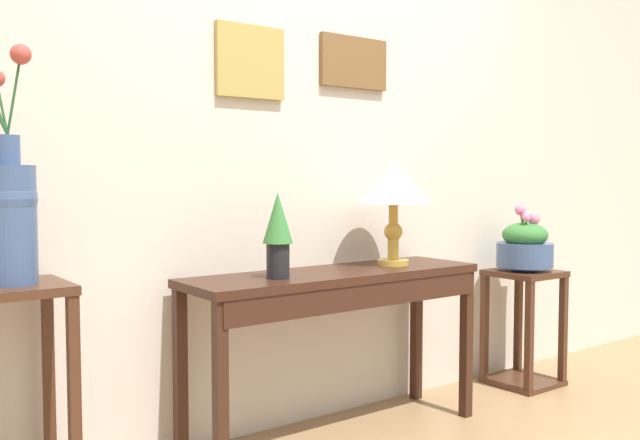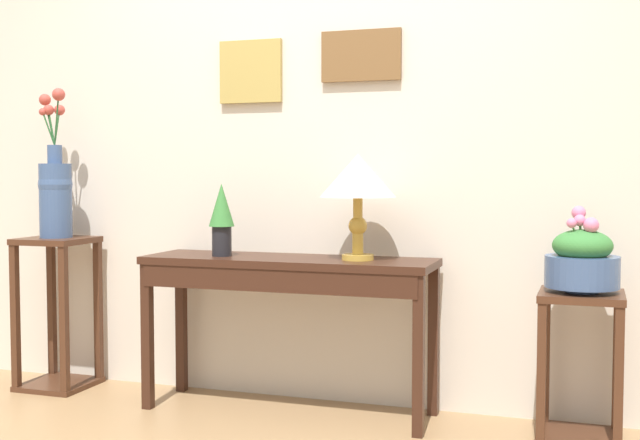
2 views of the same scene
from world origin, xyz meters
The scene contains 8 objects.
back_wall_with_art centered at (0.00, 1.46, 1.40)m, with size 9.00×0.13×2.80m.
console_table centered at (-0.09, 1.15, 0.62)m, with size 1.35×0.39×0.72m.
table_lamp centered at (0.24, 1.18, 1.08)m, with size 0.34×0.34×0.47m.
potted_plant_on_console centered at (-0.41, 1.14, 0.91)m, with size 0.12×0.12×0.34m.
pedestal_stand_left centered at (-1.37, 1.21, 0.39)m, with size 0.34×0.34×0.78m.
flower_vase_tall_left centered at (-1.37, 1.21, 1.03)m, with size 0.20×0.18×0.76m.
pedestal_stand_right centered at (1.19, 1.18, 0.31)m, with size 0.34×0.34×0.62m.
planter_bowl_wide_right centered at (1.19, 1.18, 0.75)m, with size 0.30×0.30×0.35m.
Camera 2 is at (1.24, -2.28, 1.11)m, focal length 45.65 mm.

